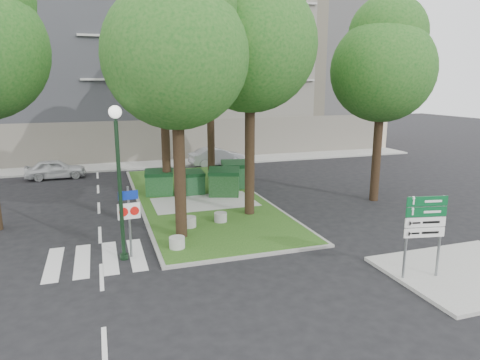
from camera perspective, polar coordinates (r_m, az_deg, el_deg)
name	(u,v)px	position (r m, az deg, el deg)	size (l,w,h in m)	color
ground	(239,258)	(14.93, -0.16, -10.42)	(120.00, 120.00, 0.00)	black
median_island	(200,198)	(22.34, -5.41, -2.43)	(6.00, 16.00, 0.12)	#1A4714
median_kerb	(200,198)	(22.35, -5.41, -2.46)	(6.30, 16.30, 0.10)	gray
sidewalk_corner	(470,273)	(15.54, 28.29, -10.81)	(5.00, 4.00, 0.12)	#999993
building_sidewalk	(161,164)	(32.35, -10.53, 2.11)	(42.00, 3.00, 0.12)	#999993
zebra_crossing	(123,256)	(15.68, -15.29, -9.70)	(5.00, 3.00, 0.01)	silver
apartment_building	(144,59)	(39.34, -12.63, 15.47)	(41.00, 12.00, 16.00)	tan
tree_median_near_left	(178,41)	(15.94, -8.31, 17.81)	(5.20, 5.20, 10.53)	black
tree_median_near_right	(252,32)	(18.85, 1.59, 19.15)	(5.60, 5.60, 11.46)	black
tree_median_mid	(164,61)	(22.39, -10.08, 15.35)	(4.80, 4.80, 9.99)	black
tree_median_far	(211,41)	(26.07, -3.92, 18.05)	(5.80, 5.80, 11.93)	black
tree_street_right	(384,60)	(22.55, 18.66, 14.88)	(5.00, 5.00, 10.06)	black
dumpster_a	(159,183)	(22.97, -10.70, -0.35)	(1.61, 1.24, 1.36)	#103C15
dumpster_b	(191,183)	(22.88, -6.60, -0.35)	(1.44, 1.04, 1.29)	#113B1A
dumpster_c	(224,182)	(22.41, -2.14, -0.30)	(1.88, 1.59, 1.48)	#0F3311
dumpster_d	(237,175)	(24.17, -0.46, 0.72)	(1.82, 1.40, 1.54)	#14411D
bollard_left	(177,242)	(15.61, -8.39, -8.23)	(0.56, 0.56, 0.40)	#A5A6A0
bollard_right	(221,217)	(18.31, -2.61, -4.96)	(0.54, 0.54, 0.39)	gray
bollard_mid	(189,222)	(17.75, -6.81, -5.56)	(0.58, 0.58, 0.42)	gray
litter_bin	(221,173)	(26.74, -2.53, 1.00)	(0.39, 0.39, 0.68)	#D1E31A
street_lamp	(118,165)	(14.48, -15.90, 1.90)	(0.41, 0.41, 5.20)	black
traffic_sign_pole	(129,212)	(14.98, -14.59, -4.18)	(0.76, 0.10, 2.52)	slate
directional_sign	(425,224)	(13.85, 23.39, -5.40)	(1.25, 0.30, 2.54)	slate
car_white	(56,169)	(29.48, -23.38, 1.36)	(1.45, 3.60, 1.23)	silver
car_silver	(217,156)	(31.53, -3.12, 3.15)	(1.41, 4.03, 1.33)	#A0A2A8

